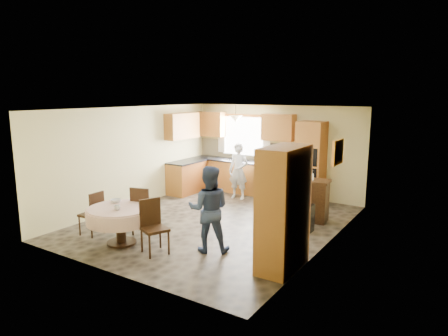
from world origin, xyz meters
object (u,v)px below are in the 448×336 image
chair_back (143,208)px  chair_right (153,223)px  oven_tower (311,163)px  cupboard (283,209)px  person_sink (238,171)px  chair_left (94,211)px  dining_table (120,215)px  person_dining (209,209)px  sideboard (301,200)px

chair_back → chair_right: (0.79, -0.57, -0.01)m
oven_tower → chair_right: oven_tower is taller
cupboard → chair_back: (-3.03, -0.07, -0.46)m
chair_right → person_sink: size_ratio=0.64×
chair_left → oven_tower: bearing=145.3°
dining_table → chair_back: bearing=90.1°
dining_table → oven_tower: bearing=67.5°
chair_back → person_sink: bearing=-107.6°
person_sink → person_dining: 3.72m
dining_table → chair_back: size_ratio=1.27×
chair_right → person_dining: 1.03m
dining_table → person_dining: size_ratio=0.80×
cupboard → chair_right: 2.37m
chair_back → cupboard: bearing=166.8°
sideboard → chair_right: bearing=-121.9°
sideboard → chair_right: (-1.51, -3.23, 0.09)m
chair_left → chair_right: (1.60, -0.01, 0.04)m
person_dining → chair_right: bearing=6.6°
sideboard → chair_back: (-2.30, -2.66, 0.11)m
chair_left → person_sink: person_sink is taller
chair_left → chair_back: size_ratio=0.91×
person_sink → person_dining: size_ratio=0.97×
dining_table → chair_right: (0.79, 0.03, -0.02)m
dining_table → chair_back: 0.59m
sideboard → chair_left: size_ratio=1.38×
person_sink → dining_table: bearing=-97.1°
oven_tower → person_sink: size_ratio=1.40×
chair_back → person_sink: (0.18, 3.46, 0.21)m
chair_left → person_dining: size_ratio=0.57×
chair_left → chair_back: 0.98m
cupboard → person_sink: (-2.84, 3.39, -0.25)m
oven_tower → chair_back: size_ratio=2.14×
sideboard → person_sink: person_sink is taller
oven_tower → chair_left: 5.46m
cupboard → chair_left: 3.91m
sideboard → chair_right: 3.57m
oven_tower → chair_left: size_ratio=2.37×
oven_tower → dining_table: size_ratio=1.68×
sideboard → cupboard: bearing=-81.3°
cupboard → chair_left: (-3.83, -0.63, -0.51)m
sideboard → chair_back: chair_back is taller
cupboard → chair_back: 3.06m
oven_tower → dining_table: (-1.96, -4.71, -0.50)m
oven_tower → cupboard: bearing=-75.2°
cupboard → dining_table: bearing=-167.7°
person_dining → chair_left: bearing=-15.7°
sideboard → person_dining: 2.75m
oven_tower → person_sink: bearing=-159.7°
sideboard → cupboard: 2.75m
chair_right → person_dining: bearing=-30.2°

